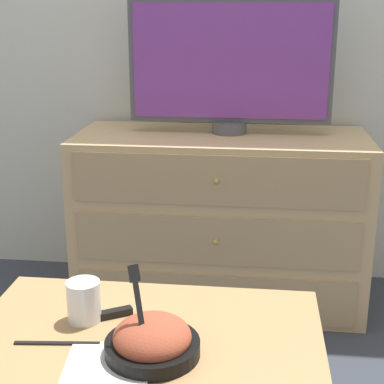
% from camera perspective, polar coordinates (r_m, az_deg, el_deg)
% --- Properties ---
extents(ground_plane, '(12.00, 12.00, 0.00)m').
position_cam_1_polar(ground_plane, '(2.87, 1.54, -7.48)').
color(ground_plane, '#383D47').
extents(dresser, '(1.18, 0.51, 0.72)m').
position_cam_1_polar(dresser, '(2.47, 2.75, -2.66)').
color(dresser, tan).
rests_on(dresser, ground_plane).
extents(tv, '(0.81, 0.14, 0.53)m').
position_cam_1_polar(tv, '(2.38, 3.74, 12.27)').
color(tv, '#515156').
rests_on(tv, dresser).
extents(coffee_table, '(0.81, 0.53, 0.50)m').
position_cam_1_polar(coffee_table, '(1.42, -4.58, -16.72)').
color(coffee_table, tan).
rests_on(coffee_table, ground_plane).
extents(takeout_bowl, '(0.21, 0.21, 0.20)m').
position_cam_1_polar(takeout_bowl, '(1.29, -3.87, -14.19)').
color(takeout_bowl, black).
rests_on(takeout_bowl, coffee_table).
extents(drink_cup, '(0.08, 0.08, 0.10)m').
position_cam_1_polar(drink_cup, '(1.44, -10.43, -10.59)').
color(drink_cup, beige).
rests_on(drink_cup, coffee_table).
extents(napkin, '(0.19, 0.19, 0.00)m').
position_cam_1_polar(napkin, '(1.28, -8.20, -16.31)').
color(napkin, white).
rests_on(napkin, coffee_table).
extents(knife, '(0.19, 0.03, 0.00)m').
position_cam_1_polar(knife, '(1.37, -12.96, -14.10)').
color(knife, black).
rests_on(knife, coffee_table).
extents(remote_control, '(0.13, 0.08, 0.02)m').
position_cam_1_polar(remote_control, '(1.45, -8.40, -11.72)').
color(remote_control, black).
rests_on(remote_control, coffee_table).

